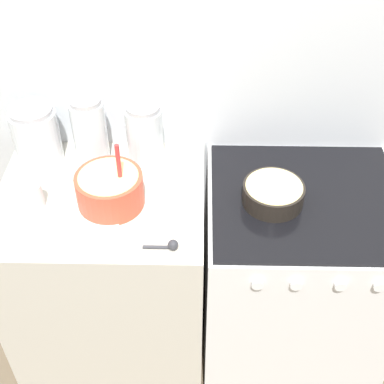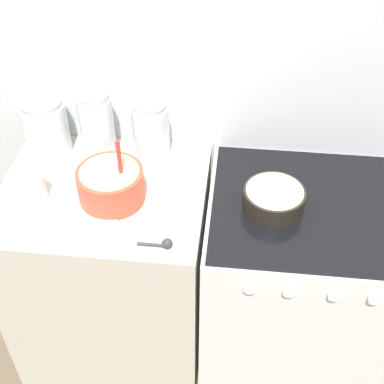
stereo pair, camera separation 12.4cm
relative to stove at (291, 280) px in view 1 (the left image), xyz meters
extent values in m
cube|color=silver|center=(-0.38, 0.35, 0.73)|extent=(4.53, 0.05, 2.40)
cube|color=beige|center=(-0.76, 0.00, 0.00)|extent=(0.77, 0.66, 0.94)
cube|color=silver|center=(0.00, 0.00, -0.01)|extent=(0.72, 0.66, 0.92)
cube|color=black|center=(0.00, 0.00, 0.46)|extent=(0.69, 0.63, 0.01)
cylinder|color=white|center=(-0.20, -0.34, 0.39)|extent=(0.04, 0.02, 0.04)
cylinder|color=white|center=(-0.07, -0.34, 0.39)|extent=(0.04, 0.02, 0.04)
cylinder|color=white|center=(0.07, -0.34, 0.39)|extent=(0.04, 0.02, 0.04)
cylinder|color=white|center=(0.20, -0.34, 0.39)|extent=(0.04, 0.02, 0.04)
cylinder|color=#D84C33|center=(-0.71, -0.04, 0.53)|extent=(0.24, 0.24, 0.13)
cylinder|color=#EFDB8C|center=(-0.71, -0.04, 0.56)|extent=(0.21, 0.21, 0.07)
cylinder|color=red|center=(-0.67, -0.04, 0.61)|extent=(0.02, 0.02, 0.24)
cylinder|color=black|center=(-0.13, -0.02, 0.51)|extent=(0.22, 0.22, 0.07)
cylinder|color=#EFDB8C|center=(-0.13, -0.02, 0.51)|extent=(0.20, 0.20, 0.06)
cylinder|color=silver|center=(-1.02, 0.22, 0.57)|extent=(0.18, 0.18, 0.21)
cylinder|color=olive|center=(-1.02, 0.22, 0.53)|extent=(0.16, 0.16, 0.13)
cylinder|color=#B2B2B7|center=(-1.02, 0.22, 0.69)|extent=(0.16, 0.16, 0.02)
cylinder|color=silver|center=(-0.81, 0.22, 0.60)|extent=(0.13, 0.13, 0.25)
cylinder|color=tan|center=(-0.81, 0.22, 0.54)|extent=(0.11, 0.11, 0.15)
cylinder|color=#B2B2B7|center=(-0.81, 0.22, 0.73)|extent=(0.12, 0.12, 0.02)
cylinder|color=silver|center=(-0.61, 0.22, 0.58)|extent=(0.14, 0.14, 0.23)
cylinder|color=silver|center=(-0.61, 0.22, 0.54)|extent=(0.12, 0.12, 0.14)
cylinder|color=#B2B2B7|center=(-0.61, 0.22, 0.71)|extent=(0.13, 0.13, 0.02)
cylinder|color=silver|center=(-0.98, -0.06, 0.52)|extent=(0.07, 0.07, 0.10)
cube|color=white|center=(-0.77, -0.15, 0.47)|extent=(0.20, 0.21, 0.01)
cylinder|color=#333338|center=(-0.53, -0.26, 0.47)|extent=(0.09, 0.01, 0.01)
sphere|color=#333338|center=(-0.48, -0.26, 0.49)|extent=(0.04, 0.04, 0.04)
camera|label=1|loc=(-0.39, -1.44, 1.78)|focal=50.00mm
camera|label=2|loc=(-0.27, -1.44, 1.78)|focal=50.00mm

